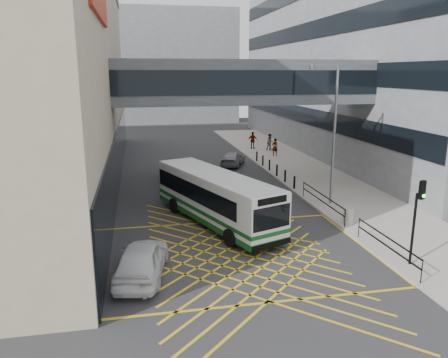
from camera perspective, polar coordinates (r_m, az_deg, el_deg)
ground at (r=20.52m, az=2.20°, el=-9.71°), size 120.00×120.00×0.00m
building_right at (r=50.96m, az=23.51°, el=14.75°), size 24.09×44.00×20.00m
building_far at (r=78.33m, az=-9.71°, el=14.22°), size 28.00×16.00×18.00m
skybridge at (r=31.19m, az=2.62°, el=12.54°), size 20.00×4.10×3.00m
pavement at (r=36.79m, az=10.49°, el=0.85°), size 6.00×54.00×0.16m
box_junction at (r=20.51m, az=2.20°, el=-9.70°), size 12.00×9.00×0.01m
bus at (r=24.03m, az=-1.23°, el=-2.33°), size 5.70×10.18×2.81m
car_white at (r=18.34m, az=-10.69°, el=-10.28°), size 2.84×5.15×1.55m
car_dark at (r=34.62m, az=-6.11°, el=1.38°), size 2.76×5.25×1.56m
car_silver at (r=39.17m, az=1.12°, el=2.70°), size 3.20×4.45×1.28m
traffic_light at (r=19.85m, az=23.97°, el=-3.78°), size 0.30×0.45×3.74m
street_lamp at (r=27.27m, az=13.91°, el=6.66°), size 1.92×0.35×8.46m
litter_bin at (r=24.59m, az=15.92°, el=-4.70°), size 0.51×0.51×0.89m
kerb_railings at (r=23.82m, az=15.80°, el=-4.59°), size 0.05×12.54×1.00m
bollards at (r=35.76m, az=6.43°, el=1.49°), size 0.14×10.14×0.90m
pedestrian_a at (r=43.25m, az=6.66°, el=4.17°), size 0.71×0.53×1.70m
pedestrian_b at (r=46.12m, az=6.05°, el=4.80°), size 0.90×0.60×1.73m
pedestrian_c at (r=47.09m, az=3.79°, el=5.06°), size 1.16×0.99×1.78m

